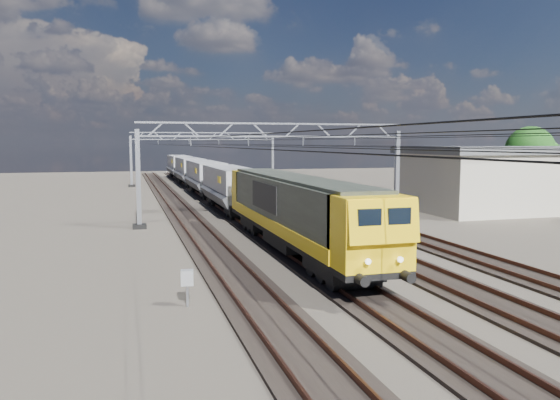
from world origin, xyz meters
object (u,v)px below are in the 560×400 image
object	(u,v)px
locomotive	(294,209)
catenary_gantry_far	(204,156)
hopper_wagon_fourth	(179,165)
hopper_wagon_third	(190,169)
tree_far	(534,152)
hopper_wagon_lead	(230,185)
industrial_shed	(517,178)
catenary_gantry_mid	(276,168)
hopper_wagon_mid	(205,175)
trackside_cabinet	(187,279)

from	to	relation	value
locomotive	catenary_gantry_far	bearing A→B (deg)	87.54
locomotive	hopper_wagon_fourth	world-z (taller)	locomotive
hopper_wagon_third	tree_far	distance (m)	41.36
hopper_wagon_lead	industrial_shed	xyz separation A→B (m)	(24.00, -5.08, 0.49)
hopper_wagon_fourth	industrial_shed	size ratio (longest dim) A/B	0.70
industrial_shed	catenary_gantry_far	bearing A→B (deg)	122.91
hopper_wagon_third	hopper_wagon_fourth	xyz separation A→B (m)	(0.00, 14.20, 0.00)
hopper_wagon_lead	hopper_wagon_fourth	size ratio (longest dim) A/B	1.00
catenary_gantry_mid	tree_far	size ratio (longest dim) A/B	2.68
catenary_gantry_mid	hopper_wagon_lead	distance (m)	7.54
hopper_wagon_fourth	industrial_shed	world-z (taller)	industrial_shed
catenary_gantry_far	catenary_gantry_mid	bearing A→B (deg)	-90.00
catenary_gantry_far	hopper_wagon_mid	distance (m)	14.95
catenary_gantry_mid	hopper_wagon_mid	xyz separation A→B (m)	(-2.00, 21.28, -1.67)
catenary_gantry_mid	catenary_gantry_far	size ratio (longest dim) A/B	1.00
catenary_gantry_mid	industrial_shed	world-z (taller)	catenary_gantry_mid
catenary_gantry_mid	hopper_wagon_fourth	world-z (taller)	catenary_gantry_mid
catenary_gantry_far	industrial_shed	world-z (taller)	catenary_gantry_far
locomotive	hopper_wagon_third	bearing A→B (deg)	90.00
locomotive	trackside_cabinet	world-z (taller)	locomotive
hopper_wagon_lead	trackside_cabinet	bearing A→B (deg)	-104.00
tree_far	hopper_wagon_fourth	bearing A→B (deg)	129.01
trackside_cabinet	tree_far	bearing A→B (deg)	42.81
catenary_gantry_mid	hopper_wagon_fourth	xyz separation A→B (m)	(-2.00, 49.68, -1.67)
hopper_wagon_mid	hopper_wagon_fourth	bearing A→B (deg)	90.00
tree_far	locomotive	bearing A→B (deg)	-147.73
hopper_wagon_fourth	tree_far	bearing A→B (deg)	-50.99
catenary_gantry_mid	tree_far	bearing A→B (deg)	17.89
catenary_gantry_mid	hopper_wagon_mid	world-z (taller)	catenary_gantry_mid
hopper_wagon_third	hopper_wagon_fourth	bearing A→B (deg)	90.00
hopper_wagon_third	hopper_wagon_mid	bearing A→B (deg)	-90.00
hopper_wagon_mid	catenary_gantry_mid	bearing A→B (deg)	-84.63
catenary_gantry_far	hopper_wagon_third	world-z (taller)	catenary_gantry_far
hopper_wagon_lead	hopper_wagon_fourth	world-z (taller)	same
trackside_cabinet	tree_far	xyz separation A→B (m)	(38.69, 28.28, 3.73)
locomotive	hopper_wagon_mid	distance (m)	31.90
locomotive	catenary_gantry_mid	bearing A→B (deg)	79.33
hopper_wagon_mid	hopper_wagon_fourth	world-z (taller)	same
catenary_gantry_far	tree_far	bearing A→B (deg)	-40.85
industrial_shed	tree_far	size ratio (longest dim) A/B	2.51
catenary_gantry_mid	locomotive	world-z (taller)	catenary_gantry_mid
hopper_wagon_mid	tree_far	xyz separation A→B (m)	(32.32, -11.49, 2.49)
hopper_wagon_fourth	catenary_gantry_far	bearing A→B (deg)	-81.68
industrial_shed	catenary_gantry_mid	bearing A→B (deg)	-174.81
hopper_wagon_mid	hopper_wagon_third	xyz separation A→B (m)	(0.00, 14.20, 0.00)
hopper_wagon_lead	hopper_wagon_mid	xyz separation A→B (m)	(0.00, 14.20, 0.00)
catenary_gantry_mid	trackside_cabinet	bearing A→B (deg)	-114.37
hopper_wagon_lead	industrial_shed	world-z (taller)	industrial_shed
locomotive	trackside_cabinet	bearing A→B (deg)	-128.99
locomotive	hopper_wagon_mid	bearing A→B (deg)	90.00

